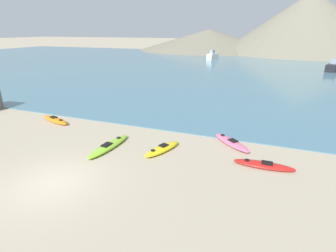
{
  "coord_description": "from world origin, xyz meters",
  "views": [
    {
      "loc": [
        8.37,
        -7.52,
        6.41
      ],
      "look_at": [
        2.59,
        7.41,
        0.5
      ],
      "focal_mm": 28.0,
      "sensor_mm": 36.0,
      "label": 1
    }
  ],
  "objects_px": {
    "kayak_on_sand_1": "(162,149)",
    "kayak_on_sand_2": "(109,146)",
    "kayak_on_sand_3": "(55,120)",
    "kayak_on_sand_0": "(264,165)",
    "moored_boat_0": "(213,56)",
    "moored_boat_1": "(333,67)",
    "kayak_on_sand_4": "(231,142)"
  },
  "relations": [
    {
      "from": "kayak_on_sand_0",
      "to": "kayak_on_sand_1",
      "type": "height_order",
      "value": "kayak_on_sand_1"
    },
    {
      "from": "kayak_on_sand_1",
      "to": "kayak_on_sand_3",
      "type": "relative_size",
      "value": 0.88
    },
    {
      "from": "kayak_on_sand_0",
      "to": "moored_boat_0",
      "type": "relative_size",
      "value": 0.67
    },
    {
      "from": "kayak_on_sand_2",
      "to": "moored_boat_1",
      "type": "xyz_separation_m",
      "value": [
        17.44,
        38.28,
        0.58
      ]
    },
    {
      "from": "kayak_on_sand_1",
      "to": "kayak_on_sand_4",
      "type": "height_order",
      "value": "kayak_on_sand_4"
    },
    {
      "from": "kayak_on_sand_1",
      "to": "kayak_on_sand_4",
      "type": "xyz_separation_m",
      "value": [
        3.47,
        2.3,
        0.0
      ]
    },
    {
      "from": "kayak_on_sand_4",
      "to": "moored_boat_1",
      "type": "height_order",
      "value": "moored_boat_1"
    },
    {
      "from": "kayak_on_sand_0",
      "to": "kayak_on_sand_2",
      "type": "height_order",
      "value": "kayak_on_sand_2"
    },
    {
      "from": "kayak_on_sand_4",
      "to": "moored_boat_1",
      "type": "relative_size",
      "value": 0.63
    },
    {
      "from": "kayak_on_sand_3",
      "to": "moored_boat_0",
      "type": "xyz_separation_m",
      "value": [
        1.6,
        47.17,
        0.6
      ]
    },
    {
      "from": "kayak_on_sand_2",
      "to": "kayak_on_sand_3",
      "type": "distance_m",
      "value": 6.73
    },
    {
      "from": "kayak_on_sand_3",
      "to": "kayak_on_sand_4",
      "type": "relative_size",
      "value": 1.14
    },
    {
      "from": "kayak_on_sand_0",
      "to": "kayak_on_sand_4",
      "type": "relative_size",
      "value": 1.1
    },
    {
      "from": "kayak_on_sand_0",
      "to": "kayak_on_sand_2",
      "type": "xyz_separation_m",
      "value": [
        -8.38,
        -0.89,
        0.02
      ]
    },
    {
      "from": "kayak_on_sand_0",
      "to": "moored_boat_1",
      "type": "height_order",
      "value": "moored_boat_1"
    },
    {
      "from": "kayak_on_sand_0",
      "to": "moored_boat_1",
      "type": "bearing_deg",
      "value": 76.37
    },
    {
      "from": "kayak_on_sand_2",
      "to": "kayak_on_sand_3",
      "type": "height_order",
      "value": "kayak_on_sand_3"
    },
    {
      "from": "kayak_on_sand_4",
      "to": "moored_boat_0",
      "type": "height_order",
      "value": "moored_boat_0"
    },
    {
      "from": "kayak_on_sand_1",
      "to": "moored_boat_0",
      "type": "bearing_deg",
      "value": 98.89
    },
    {
      "from": "kayak_on_sand_2",
      "to": "kayak_on_sand_4",
      "type": "relative_size",
      "value": 1.35
    },
    {
      "from": "kayak_on_sand_1",
      "to": "moored_boat_0",
      "type": "distance_m",
      "value": 49.53
    },
    {
      "from": "kayak_on_sand_0",
      "to": "kayak_on_sand_2",
      "type": "relative_size",
      "value": 0.81
    },
    {
      "from": "kayak_on_sand_4",
      "to": "moored_boat_1",
      "type": "xyz_separation_m",
      "value": [
        10.97,
        35.26,
        0.57
      ]
    },
    {
      "from": "kayak_on_sand_4",
      "to": "moored_boat_0",
      "type": "xyz_separation_m",
      "value": [
        -11.13,
        46.63,
        0.61
      ]
    },
    {
      "from": "kayak_on_sand_2",
      "to": "kayak_on_sand_3",
      "type": "relative_size",
      "value": 1.18
    },
    {
      "from": "kayak_on_sand_2",
      "to": "moored_boat_1",
      "type": "relative_size",
      "value": 0.85
    },
    {
      "from": "kayak_on_sand_3",
      "to": "kayak_on_sand_0",
      "type": "bearing_deg",
      "value": -6.2
    },
    {
      "from": "kayak_on_sand_0",
      "to": "kayak_on_sand_3",
      "type": "height_order",
      "value": "kayak_on_sand_3"
    },
    {
      "from": "moored_boat_1",
      "to": "kayak_on_sand_1",
      "type": "bearing_deg",
      "value": -111.02
    },
    {
      "from": "kayak_on_sand_3",
      "to": "moored_boat_1",
      "type": "height_order",
      "value": "moored_boat_1"
    },
    {
      "from": "kayak_on_sand_1",
      "to": "kayak_on_sand_2",
      "type": "distance_m",
      "value": 3.09
    },
    {
      "from": "kayak_on_sand_3",
      "to": "moored_boat_1",
      "type": "distance_m",
      "value": 42.94
    }
  ]
}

